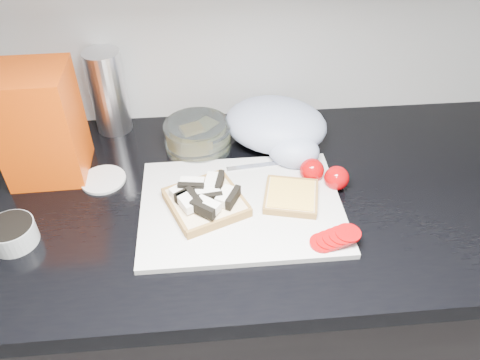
% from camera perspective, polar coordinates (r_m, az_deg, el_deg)
% --- Properties ---
extents(base_cabinet, '(3.50, 0.60, 0.86)m').
position_cam_1_polar(base_cabinet, '(1.34, -4.66, -16.73)').
color(base_cabinet, black).
rests_on(base_cabinet, ground).
extents(countertop, '(3.50, 0.64, 0.04)m').
position_cam_1_polar(countertop, '(0.99, -6.02, -2.47)').
color(countertop, black).
rests_on(countertop, base_cabinet).
extents(cutting_board, '(0.40, 0.30, 0.01)m').
position_cam_1_polar(cutting_board, '(0.94, 0.17, -3.24)').
color(cutting_board, silver).
rests_on(cutting_board, countertop).
extents(bread_left, '(0.18, 0.18, 0.04)m').
position_cam_1_polar(bread_left, '(0.92, -4.30, -2.46)').
color(bread_left, beige).
rests_on(bread_left, cutting_board).
extents(bread_right, '(0.13, 0.13, 0.02)m').
position_cam_1_polar(bread_right, '(0.94, 6.24, -1.99)').
color(bread_right, beige).
rests_on(bread_right, cutting_board).
extents(tomato_slices, '(0.10, 0.06, 0.02)m').
position_cam_1_polar(tomato_slices, '(0.87, 11.52, -6.95)').
color(tomato_slices, '#A80307').
rests_on(tomato_slices, cutting_board).
extents(knife, '(0.19, 0.03, 0.01)m').
position_cam_1_polar(knife, '(1.03, 4.88, 2.16)').
color(knife, silver).
rests_on(knife, cutting_board).
extents(seed_tub, '(0.09, 0.09, 0.04)m').
position_cam_1_polar(seed_tub, '(0.96, -26.04, -5.79)').
color(seed_tub, '#9FA4A4').
rests_on(seed_tub, countertop).
extents(tub_lid, '(0.12, 0.12, 0.01)m').
position_cam_1_polar(tub_lid, '(1.05, -16.34, 0.04)').
color(tub_lid, silver).
rests_on(tub_lid, countertop).
extents(glass_bowl, '(0.15, 0.15, 0.06)m').
position_cam_1_polar(glass_bowl, '(1.09, -5.19, 5.33)').
color(glass_bowl, silver).
rests_on(glass_bowl, countertop).
extents(bread_bag, '(0.16, 0.15, 0.24)m').
position_cam_1_polar(bread_bag, '(1.04, -23.20, 6.23)').
color(bread_bag, red).
rests_on(bread_bag, countertop).
extents(steel_canister, '(0.08, 0.08, 0.20)m').
position_cam_1_polar(steel_canister, '(1.15, -15.76, 10.25)').
color(steel_canister, silver).
rests_on(steel_canister, countertop).
extents(grocery_bag, '(0.29, 0.28, 0.10)m').
position_cam_1_polar(grocery_bag, '(1.08, 4.66, 6.37)').
color(grocery_bag, '#ADBBD6').
rests_on(grocery_bag, countertop).
extents(whole_tomatoes, '(0.10, 0.08, 0.05)m').
position_cam_1_polar(whole_tomatoes, '(1.00, 10.21, 0.69)').
color(whole_tomatoes, '#A80307').
rests_on(whole_tomatoes, countertop).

